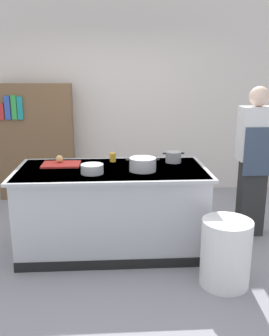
{
  "coord_description": "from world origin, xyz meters",
  "views": [
    {
      "loc": [
        0.01,
        -3.71,
        1.89
      ],
      "look_at": [
        0.25,
        0.2,
        0.85
      ],
      "focal_mm": 39.64,
      "sensor_mm": 36.0,
      "label": 1
    }
  ],
  "objects_px": {
    "sauce_pan": "(173,157)",
    "bookshelf": "(36,142)",
    "onion": "(60,159)",
    "trash_bin": "(226,253)",
    "mixing_bowl": "(92,169)",
    "person_chef": "(254,159)",
    "stock_pot": "(143,164)",
    "juice_cup": "(113,157)"
  },
  "relations": [
    {
      "from": "sauce_pan",
      "to": "mixing_bowl",
      "type": "relative_size",
      "value": 1.06
    },
    {
      "from": "juice_cup",
      "to": "bookshelf",
      "type": "xyz_separation_m",
      "value": [
        -1.14,
        1.5,
        -0.1
      ]
    },
    {
      "from": "mixing_bowl",
      "to": "bookshelf",
      "type": "bearing_deg",
      "value": 115.31
    },
    {
      "from": "onion",
      "to": "mixing_bowl",
      "type": "xyz_separation_m",
      "value": [
        0.37,
        -0.39,
        -0.01
      ]
    },
    {
      "from": "bookshelf",
      "to": "person_chef",
      "type": "bearing_deg",
      "value": -28.88
    },
    {
      "from": "sauce_pan",
      "to": "juice_cup",
      "type": "distance_m",
      "value": 0.67
    },
    {
      "from": "onion",
      "to": "bookshelf",
      "type": "height_order",
      "value": "bookshelf"
    },
    {
      "from": "juice_cup",
      "to": "onion",
      "type": "bearing_deg",
      "value": -172.01
    },
    {
      "from": "person_chef",
      "to": "sauce_pan",
      "type": "bearing_deg",
      "value": 90.29
    },
    {
      "from": "sauce_pan",
      "to": "juice_cup",
      "type": "relative_size",
      "value": 2.38
    },
    {
      "from": "mixing_bowl",
      "to": "trash_bin",
      "type": "distance_m",
      "value": 1.48
    },
    {
      "from": "onion",
      "to": "stock_pot",
      "type": "xyz_separation_m",
      "value": [
        0.87,
        -0.32,
        0.01
      ]
    },
    {
      "from": "mixing_bowl",
      "to": "sauce_pan",
      "type": "bearing_deg",
      "value": 25.03
    },
    {
      "from": "onion",
      "to": "trash_bin",
      "type": "bearing_deg",
      "value": -31.95
    },
    {
      "from": "trash_bin",
      "to": "mixing_bowl",
      "type": "bearing_deg",
      "value": 153.97
    },
    {
      "from": "stock_pot",
      "to": "juice_cup",
      "type": "bearing_deg",
      "value": 127.03
    },
    {
      "from": "stock_pot",
      "to": "person_chef",
      "type": "relative_size",
      "value": 0.2
    },
    {
      "from": "stock_pot",
      "to": "bookshelf",
      "type": "distance_m",
      "value": 2.38
    },
    {
      "from": "mixing_bowl",
      "to": "juice_cup",
      "type": "xyz_separation_m",
      "value": [
        0.2,
        0.47,
        0.0
      ]
    },
    {
      "from": "sauce_pan",
      "to": "bookshelf",
      "type": "xyz_separation_m",
      "value": [
        -1.8,
        1.56,
        -0.11
      ]
    },
    {
      "from": "trash_bin",
      "to": "person_chef",
      "type": "height_order",
      "value": "person_chef"
    },
    {
      "from": "bookshelf",
      "to": "mixing_bowl",
      "type": "bearing_deg",
      "value": -64.69
    },
    {
      "from": "person_chef",
      "to": "bookshelf",
      "type": "distance_m",
      "value": 3.13
    },
    {
      "from": "onion",
      "to": "trash_bin",
      "type": "height_order",
      "value": "onion"
    },
    {
      "from": "juice_cup",
      "to": "trash_bin",
      "type": "relative_size",
      "value": 0.16
    },
    {
      "from": "sauce_pan",
      "to": "trash_bin",
      "type": "height_order",
      "value": "sauce_pan"
    },
    {
      "from": "stock_pot",
      "to": "mixing_bowl",
      "type": "bearing_deg",
      "value": -171.67
    },
    {
      "from": "stock_pot",
      "to": "trash_bin",
      "type": "bearing_deg",
      "value": -43.57
    },
    {
      "from": "onion",
      "to": "trash_bin",
      "type": "distance_m",
      "value": 1.96
    },
    {
      "from": "person_chef",
      "to": "trash_bin",
      "type": "bearing_deg",
      "value": 146.79
    },
    {
      "from": "mixing_bowl",
      "to": "juice_cup",
      "type": "height_order",
      "value": "juice_cup"
    },
    {
      "from": "mixing_bowl",
      "to": "onion",
      "type": "bearing_deg",
      "value": 133.25
    },
    {
      "from": "juice_cup",
      "to": "stock_pot",
      "type": "bearing_deg",
      "value": -52.97
    },
    {
      "from": "stock_pot",
      "to": "bookshelf",
      "type": "bearing_deg",
      "value": 127.15
    },
    {
      "from": "onion",
      "to": "trash_bin",
      "type": "relative_size",
      "value": 0.13
    },
    {
      "from": "trash_bin",
      "to": "juice_cup",
      "type": "bearing_deg",
      "value": 133.21
    },
    {
      "from": "stock_pot",
      "to": "bookshelf",
      "type": "height_order",
      "value": "bookshelf"
    },
    {
      "from": "onion",
      "to": "juice_cup",
      "type": "bearing_deg",
      "value": 7.99
    },
    {
      "from": "stock_pot",
      "to": "onion",
      "type": "bearing_deg",
      "value": 160.01
    },
    {
      "from": "sauce_pan",
      "to": "mixing_bowl",
      "type": "distance_m",
      "value": 0.96
    },
    {
      "from": "trash_bin",
      "to": "person_chef",
      "type": "xyz_separation_m",
      "value": [
        0.61,
        1.05,
        0.61
      ]
    },
    {
      "from": "mixing_bowl",
      "to": "trash_bin",
      "type": "bearing_deg",
      "value": -26.03
    }
  ]
}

